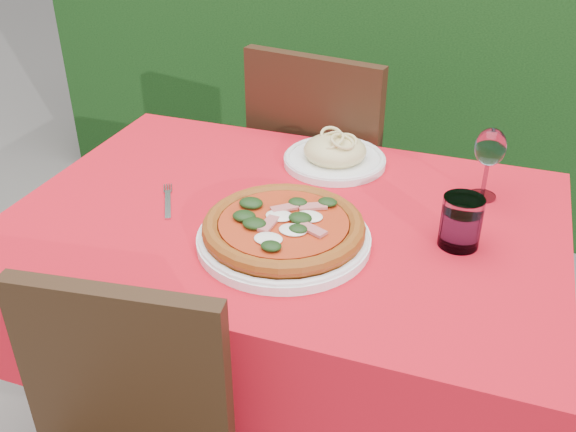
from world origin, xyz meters
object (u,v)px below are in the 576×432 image
(pizza_plate, at_px, (284,231))
(fork, at_px, (168,204))
(chair_far, at_px, (325,172))
(pasta_plate, at_px, (335,154))
(wine_glass, at_px, (490,150))
(water_glass, at_px, (461,224))

(pizza_plate, height_order, fork, pizza_plate)
(chair_far, height_order, pasta_plate, chair_far)
(pasta_plate, distance_m, wine_glass, 0.41)
(chair_far, distance_m, pizza_plate, 0.76)
(chair_far, relative_size, wine_glass, 5.39)
(water_glass, distance_m, wine_glass, 0.25)
(water_glass, height_order, wine_glass, wine_glass)
(pasta_plate, xyz_separation_m, fork, (-0.31, -0.35, -0.02))
(water_glass, bearing_deg, wine_glass, 82.53)
(wine_glass, relative_size, fork, 0.98)
(wine_glass, bearing_deg, water_glass, -97.47)
(chair_far, bearing_deg, water_glass, 137.46)
(pasta_plate, distance_m, fork, 0.47)
(chair_far, xyz_separation_m, wine_glass, (0.50, -0.37, 0.32))
(wine_glass, height_order, fork, wine_glass)
(pizza_plate, xyz_separation_m, pasta_plate, (-0.00, 0.41, -0.00))
(pizza_plate, xyz_separation_m, wine_glass, (0.39, 0.36, 0.09))
(water_glass, xyz_separation_m, wine_glass, (0.03, 0.23, 0.07))
(water_glass, relative_size, wine_glass, 0.64)
(pizza_plate, distance_m, water_glass, 0.38)
(pizza_plate, height_order, pasta_plate, pasta_plate)
(pizza_plate, relative_size, fork, 2.30)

